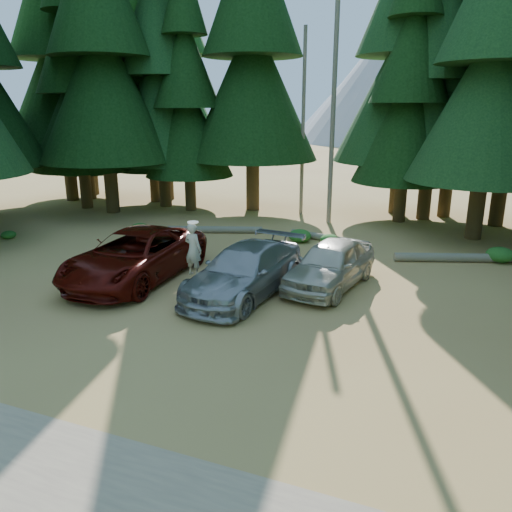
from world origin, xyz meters
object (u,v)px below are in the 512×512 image
(frisbee_player, at_px, (193,249))
(log_left, at_px, (215,230))
(log_mid, at_px, (329,238))
(log_right, at_px, (464,258))
(silver_minivan_right, at_px, (331,264))
(silver_minivan_center, at_px, (245,271))
(red_pickup, at_px, (135,255))

(frisbee_player, relative_size, log_left, 0.40)
(frisbee_player, distance_m, log_mid, 8.31)
(log_left, xyz_separation_m, log_right, (11.28, -0.63, 0.01))
(silver_minivan_right, bearing_deg, silver_minivan_center, -133.99)
(log_right, bearing_deg, silver_minivan_right, -151.61)
(red_pickup, bearing_deg, silver_minivan_right, 13.99)
(silver_minivan_right, xyz_separation_m, frisbee_player, (-4.17, -1.97, 0.60))
(log_mid, bearing_deg, silver_minivan_center, -82.38)
(silver_minivan_right, distance_m, log_mid, 6.00)
(red_pickup, relative_size, log_right, 1.16)
(frisbee_player, height_order, log_left, frisbee_player)
(red_pickup, distance_m, silver_minivan_center, 4.19)
(red_pickup, relative_size, log_left, 1.38)
(silver_minivan_right, distance_m, frisbee_player, 4.65)
(red_pickup, xyz_separation_m, silver_minivan_right, (6.59, 1.81, -0.08))
(log_left, height_order, log_mid, log_left)
(silver_minivan_center, height_order, frisbee_player, frisbee_player)
(log_left, bearing_deg, log_mid, -15.26)
(silver_minivan_right, bearing_deg, log_mid, 113.53)
(red_pickup, xyz_separation_m, log_left, (-0.42, 7.18, -0.71))
(log_left, relative_size, log_mid, 1.18)
(log_left, xyz_separation_m, log_mid, (5.55, 0.42, -0.00))
(red_pickup, distance_m, log_right, 12.70)
(red_pickup, bearing_deg, log_mid, 54.57)
(silver_minivan_center, relative_size, log_mid, 1.42)
(frisbee_player, xyz_separation_m, log_right, (8.44, 6.71, -1.23))
(log_mid, bearing_deg, log_right, 4.34)
(frisbee_player, distance_m, log_left, 7.96)
(silver_minivan_right, relative_size, log_mid, 1.21)
(red_pickup, xyz_separation_m, silver_minivan_center, (4.19, 0.03, -0.08))
(silver_minivan_center, relative_size, frisbee_player, 3.02)
(silver_minivan_center, height_order, silver_minivan_right, silver_minivan_center)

